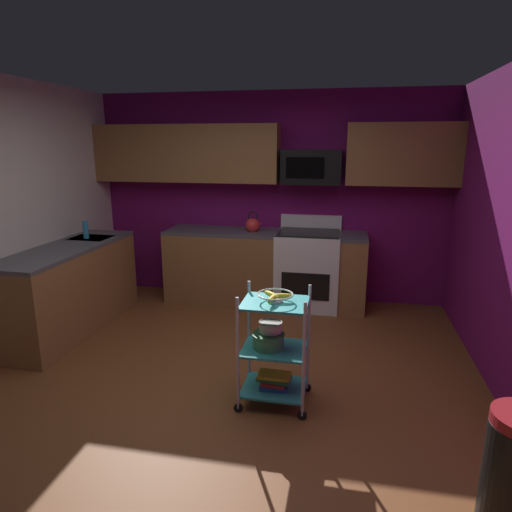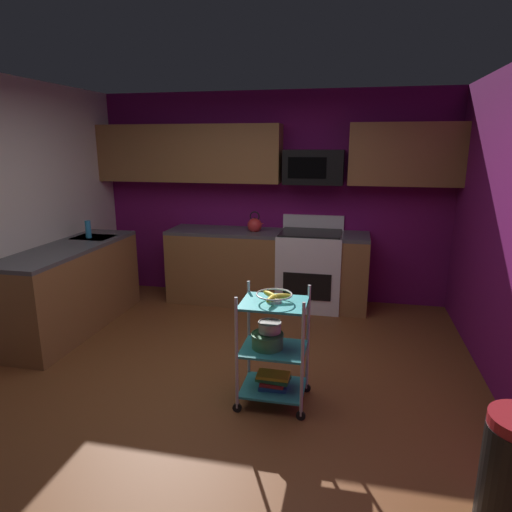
{
  "view_description": "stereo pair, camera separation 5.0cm",
  "coord_description": "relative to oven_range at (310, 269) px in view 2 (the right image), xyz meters",
  "views": [
    {
      "loc": [
        0.97,
        -3.21,
        1.97
      ],
      "look_at": [
        0.24,
        0.37,
        1.05
      ],
      "focal_mm": 31.37,
      "sensor_mm": 36.0,
      "label": 1
    },
    {
      "loc": [
        1.01,
        -3.2,
        1.97
      ],
      "look_at": [
        0.24,
        0.37,
        1.05
      ],
      "focal_mm": 31.37,
      "sensor_mm": 36.0,
      "label": 2
    }
  ],
  "objects": [
    {
      "name": "book_stack",
      "position": [
        -0.06,
        -2.22,
        -0.29
      ],
      "size": [
        0.27,
        0.19,
        0.11
      ],
      "color": "#1E4C8C",
      "rests_on": "rolling_cart"
    },
    {
      "name": "counter_run",
      "position": [
        -1.37,
        -0.54,
        -0.01
      ],
      "size": [
        3.44,
        2.47,
        0.92
      ],
      "color": "brown",
      "rests_on": "ground"
    },
    {
      "name": "dish_soap_bottle",
      "position": [
        -2.47,
        -0.8,
        0.54
      ],
      "size": [
        0.06,
        0.06,
        0.2
      ],
      "primitive_type": "cylinder",
      "color": "#2D8CBF",
      "rests_on": "counter_run"
    },
    {
      "name": "oven_range",
      "position": [
        0.0,
        0.0,
        0.0
      ],
      "size": [
        0.76,
        0.65,
        1.1
      ],
      "color": "white",
      "rests_on": "ground"
    },
    {
      "name": "wall_back",
      "position": [
        -0.54,
        0.33,
        0.82
      ],
      "size": [
        4.52,
        0.06,
        2.6
      ],
      "primitive_type": "cube",
      "color": "#6B1156",
      "rests_on": "ground"
    },
    {
      "name": "rolling_cart",
      "position": [
        -0.06,
        -2.22,
        -0.03
      ],
      "size": [
        0.55,
        0.42,
        0.91
      ],
      "color": "silver",
      "rests_on": "ground"
    },
    {
      "name": "mixing_bowl_large",
      "position": [
        -0.11,
        -2.22,
        0.04
      ],
      "size": [
        0.25,
        0.25,
        0.11
      ],
      "color": "#387F4C",
      "rests_on": "rolling_cart"
    },
    {
      "name": "upper_cabinets",
      "position": [
        -0.66,
        0.13,
        1.37
      ],
      "size": [
        4.4,
        0.33,
        0.7
      ],
      "color": "brown"
    },
    {
      "name": "mixing_bowl_small",
      "position": [
        -0.1,
        -2.19,
        0.14
      ],
      "size": [
        0.18,
        0.18,
        0.08
      ],
      "color": "silver",
      "rests_on": "rolling_cart"
    },
    {
      "name": "floor",
      "position": [
        -0.54,
        -2.1,
        -0.5
      ],
      "size": [
        4.4,
        4.8,
        0.04
      ],
      "primitive_type": "cube",
      "color": "brown",
      "rests_on": "ground"
    },
    {
      "name": "microwave",
      "position": [
        -0.0,
        0.1,
        1.22
      ],
      "size": [
        0.7,
        0.39,
        0.4
      ],
      "color": "black"
    },
    {
      "name": "kettle",
      "position": [
        -0.69,
        -0.0,
        0.52
      ],
      "size": [
        0.21,
        0.18,
        0.26
      ],
      "color": "red",
      "rests_on": "counter_run"
    },
    {
      "name": "fruit_bowl",
      "position": [
        -0.06,
        -2.22,
        0.4
      ],
      "size": [
        0.27,
        0.27,
        0.07
      ],
      "color": "silver",
      "rests_on": "rolling_cart"
    }
  ]
}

